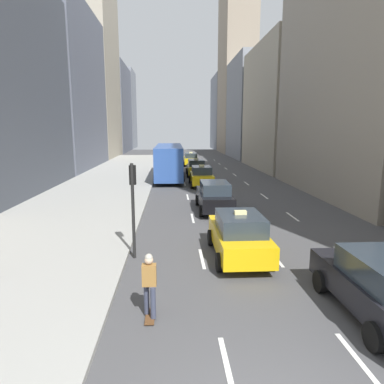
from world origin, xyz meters
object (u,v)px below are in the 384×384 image
Objects in this scene: taxi_second at (239,235)px; taxi_fourth at (201,176)px; city_bus at (169,160)px; sedan_silver_behind at (381,286)px; skateboarder at (149,283)px; taxi_lead at (191,159)px; taxi_third at (196,168)px; sedan_black_near at (214,196)px; traffic_light_pole at (133,195)px.

taxi_second is 16.73m from taxi_fourth.
sedan_silver_behind is at bearing -77.91° from city_bus.
skateboarder is (-3.09, -20.84, 0.08)m from taxi_fourth.
taxi_lead is 2.52× the size of skateboarder.
taxi_lead is 12.20m from city_bus.
taxi_second is at bearing -90.00° from taxi_third.
taxi_second is at bearing 53.09° from skateboarder.
city_bus reaches higher than taxi_third.
sedan_black_near is 1.05× the size of sedan_silver_behind.
sedan_black_near reaches higher than skateboarder.
taxi_second is 0.93× the size of sedan_black_near.
sedan_black_near is (0.00, -9.13, 0.02)m from taxi_fourth.
taxi_second is 2.52× the size of skateboarder.
sedan_silver_behind is 0.39× the size of city_bus.
taxi_lead is 0.98× the size of sedan_silver_behind.
taxi_fourth is 0.93× the size of sedan_black_near.
sedan_silver_behind is at bearing -84.23° from taxi_third.
taxi_lead is 33.62m from taxi_second.
city_bus is at bearing 119.06° from taxi_fourth.
taxi_third is at bearing 83.56° from skateboarder.
sedan_silver_behind is at bearing -82.46° from taxi_fourth.
sedan_black_near is at bearing 75.20° from skateboarder.
skateboarder is at bearing -94.69° from taxi_lead.
taxi_third is (0.00, 23.30, 0.00)m from taxi_second.
taxi_second reaches higher than sedan_black_near.
taxi_fourth is 9.13m from sedan_black_near.
taxi_fourth is (0.00, 16.73, 0.00)m from taxi_second.
skateboarder is at bearing -98.44° from taxi_fourth.
sedan_black_near is at bearing -78.79° from city_bus.
taxi_third is 0.98× the size of sedan_silver_behind.
traffic_light_pole is (-3.95, -23.06, 1.53)m from taxi_third.
taxi_second is 7.59m from sedan_black_near.
taxi_third is 1.00× the size of taxi_fourth.
taxi_lead is 0.93× the size of sedan_black_near.
taxi_fourth is at bearing -90.00° from taxi_lead.
sedan_black_near is (0.00, 7.59, 0.02)m from taxi_second.
taxi_fourth is 5.86m from city_bus.
sedan_black_near is at bearing -90.00° from taxi_lead.
taxi_second is at bearing -3.60° from traffic_light_pole.
sedan_black_near is (0.00, -26.03, 0.02)m from taxi_lead.
traffic_light_pole is (-3.95, -16.48, 1.53)m from taxi_fourth.
taxi_third is 0.93× the size of sedan_black_near.
traffic_light_pole reaches higher than taxi_second.
traffic_light_pole is at bearing -118.27° from sedan_black_near.
traffic_light_pole reaches higher than taxi_third.
taxi_fourth is 0.38× the size of city_bus.
sedan_silver_behind is (2.80, -38.04, -0.01)m from taxi_lead.
taxi_lead is 0.38× the size of city_bus.
taxi_lead is 37.87m from skateboarder.
taxi_second is at bearing -82.64° from city_bus.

